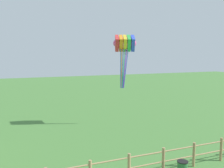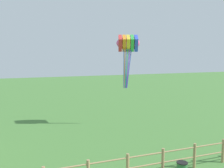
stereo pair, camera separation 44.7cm
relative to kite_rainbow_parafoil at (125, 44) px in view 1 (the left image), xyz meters
name	(u,v)px [view 1 (the left image)]	position (x,y,z in m)	size (l,w,h in m)	color
wooden_fence	(129,165)	(-3.69, -8.28, -5.79)	(22.04, 0.14, 1.25)	#9E7F56
kite_rainbow_parafoil	(125,44)	(0.00, 0.00, 0.00)	(2.17, 1.89, 4.21)	#E54C8C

